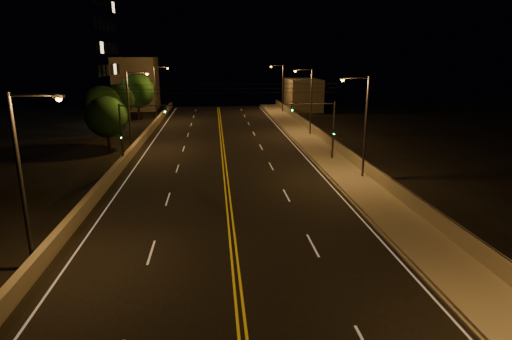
{
  "coord_description": "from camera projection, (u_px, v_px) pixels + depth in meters",
  "views": [
    {
      "loc": [
        -0.87,
        -11.36,
        10.41
      ],
      "look_at": [
        2.0,
        18.0,
        2.5
      ],
      "focal_mm": 30.0,
      "sensor_mm": 36.0,
      "label": 1
    }
  ],
  "objects": [
    {
      "name": "streetlight_1",
      "position": [
        363.0,
        121.0,
        35.81
      ],
      "size": [
        2.55,
        0.28,
        8.81
      ],
      "color": "#2D2D33",
      "rests_on": "ground"
    },
    {
      "name": "curb",
      "position": [
        341.0,
        191.0,
        33.75
      ],
      "size": [
        0.14,
        120.0,
        0.15
      ],
      "primitive_type": "cube",
      "color": "gray",
      "rests_on": "ground"
    },
    {
      "name": "traffic_signal_left",
      "position": [
        131.0,
        127.0,
        40.85
      ],
      "size": [
        5.11,
        0.31,
        6.03
      ],
      "color": "#2D2D33",
      "rests_on": "ground"
    },
    {
      "name": "distant_building_right",
      "position": [
        303.0,
        95.0,
        83.55
      ],
      "size": [
        6.0,
        10.0,
        6.04
      ],
      "primitive_type": "cube",
      "color": "slate",
      "rests_on": "ground"
    },
    {
      "name": "lane_markings",
      "position": [
        228.0,
        195.0,
        32.85
      ],
      "size": [
        17.32,
        116.0,
        0.0
      ],
      "color": "silver",
      "rests_on": "road"
    },
    {
      "name": "distant_building_left",
      "position": [
        136.0,
        84.0,
        83.92
      ],
      "size": [
        8.0,
        8.0,
        10.12
      ],
      "primitive_type": "cube",
      "color": "slate",
      "rests_on": "ground"
    },
    {
      "name": "road",
      "position": [
        228.0,
        195.0,
        32.93
      ],
      "size": [
        18.0,
        120.0,
        0.02
      ],
      "primitive_type": "cube",
      "color": "black",
      "rests_on": "ground"
    },
    {
      "name": "streetlight_2",
      "position": [
        309.0,
        98.0,
        55.8
      ],
      "size": [
        2.55,
        0.28,
        8.81
      ],
      "color": "#2D2D33",
      "rests_on": "ground"
    },
    {
      "name": "tree_0",
      "position": [
        107.0,
        117.0,
        47.01
      ],
      "size": [
        4.55,
        4.55,
        6.16
      ],
      "color": "black",
      "rests_on": "ground"
    },
    {
      "name": "parapet_rail",
      "position": [
        385.0,
        174.0,
        33.75
      ],
      "size": [
        0.06,
        120.0,
        0.06
      ],
      "primitive_type": "cylinder",
      "rotation": [
        1.57,
        0.0,
        0.0
      ],
      "color": "black",
      "rests_on": "parapet_wall"
    },
    {
      "name": "parapet_wall",
      "position": [
        384.0,
        181.0,
        33.89
      ],
      "size": [
        0.3,
        120.0,
        1.0
      ],
      "primitive_type": "cube",
      "color": "gray",
      "rests_on": "sidewalk"
    },
    {
      "name": "sidewalk",
      "position": [
        364.0,
        189.0,
        33.91
      ],
      "size": [
        3.6,
        120.0,
        0.3
      ],
      "primitive_type": "cube",
      "color": "gray",
      "rests_on": "ground"
    },
    {
      "name": "tree_1",
      "position": [
        102.0,
        104.0,
        56.81
      ],
      "size": [
        4.86,
        4.86,
        6.59
      ],
      "color": "black",
      "rests_on": "ground"
    },
    {
      "name": "overhead_wires",
      "position": [
        223.0,
        89.0,
        40.14
      ],
      "size": [
        22.0,
        0.03,
        0.83
      ],
      "color": "black"
    },
    {
      "name": "streetlight_5",
      "position": [
        131.0,
        106.0,
        46.83
      ],
      "size": [
        2.55,
        0.28,
        8.81
      ],
      "color": "#2D2D33",
      "rests_on": "ground"
    },
    {
      "name": "traffic_signal_right",
      "position": [
        324.0,
        124.0,
        42.61
      ],
      "size": [
        5.11,
        0.31,
        6.03
      ],
      "color": "#2D2D33",
      "rests_on": "ground"
    },
    {
      "name": "tree_3",
      "position": [
        137.0,
        91.0,
        70.2
      ],
      "size": [
        5.61,
        5.61,
        7.6
      ],
      "color": "black",
      "rests_on": "ground"
    },
    {
      "name": "streetlight_3",
      "position": [
        281.0,
        85.0,
        78.52
      ],
      "size": [
        2.55,
        0.28,
        8.81
      ],
      "color": "#2D2D33",
      "rests_on": "ground"
    },
    {
      "name": "jersey_barrier",
      "position": [
        97.0,
        193.0,
        31.88
      ],
      "size": [
        0.45,
        120.0,
        0.97
      ],
      "primitive_type": "cube",
      "color": "gray",
      "rests_on": "ground"
    },
    {
      "name": "building_tower",
      "position": [
        22.0,
        36.0,
        62.08
      ],
      "size": [
        24.0,
        15.0,
        27.34
      ],
      "color": "slate",
      "rests_on": "ground"
    },
    {
      "name": "streetlight_6",
      "position": [
        157.0,
        90.0,
        67.96
      ],
      "size": [
        2.55,
        0.28,
        8.81
      ],
      "color": "#2D2D33",
      "rests_on": "ground"
    },
    {
      "name": "streetlight_4",
      "position": [
        26.0,
        170.0,
        20.4
      ],
      "size": [
        2.55,
        0.28,
        8.81
      ],
      "color": "#2D2D33",
      "rests_on": "ground"
    },
    {
      "name": "tree_2",
      "position": [
        119.0,
        100.0,
        64.36
      ],
      "size": [
        4.66,
        4.66,
        6.32
      ],
      "color": "black",
      "rests_on": "ground"
    }
  ]
}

